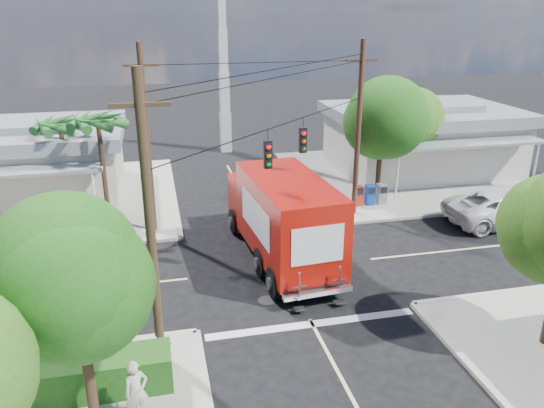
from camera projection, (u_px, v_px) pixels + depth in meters
name	position (u px, v px, depth m)	size (l,w,h in m)	color
ground	(283.00, 269.00, 22.44)	(120.00, 120.00, 0.00)	black
sidewalk_ne	(404.00, 176.00, 34.64)	(14.12, 14.12, 0.14)	gray
sidewalk_nw	(51.00, 201.00, 30.08)	(14.12, 14.12, 0.14)	gray
road_markings	(291.00, 285.00, 21.10)	(32.00, 32.00, 0.01)	beige
building_ne	(422.00, 137.00, 35.18)	(11.80, 10.20, 4.50)	beige
building_nw	(29.00, 158.00, 30.55)	(10.80, 10.20, 4.30)	beige
radio_tower	(224.00, 76.00, 38.86)	(0.80, 0.80, 17.00)	silver
tree_sw_front	(75.00, 279.00, 12.58)	(3.88, 3.78, 6.03)	#422D1C
tree_ne_front	(383.00, 119.00, 28.47)	(4.21, 4.14, 6.66)	#422D1C
tree_ne_back	(408.00, 120.00, 31.22)	(3.77, 3.66, 5.82)	#422D1C
palm_nw_front	(98.00, 124.00, 25.97)	(3.01, 3.08, 5.59)	#422D1C
palm_nw_back	(60.00, 127.00, 27.05)	(3.01, 3.08, 5.19)	#422D1C
utility_poles	(237.00, 154.00, 21.95)	(12.00, 10.68, 9.00)	#473321
picket_fence	(70.00, 362.00, 15.46)	(5.94, 0.06, 1.00)	silver
hedge_sw	(59.00, 380.00, 14.68)	(6.20, 1.20, 1.10)	#134111
vending_boxes	(370.00, 195.00, 29.23)	(1.90, 0.50, 1.10)	red
delivery_truck	(282.00, 217.00, 22.65)	(3.50, 9.18, 3.89)	black
parked_car	(505.00, 208.00, 26.87)	(2.82, 6.12, 1.70)	silver
pedestrian	(136.00, 391.00, 13.79)	(0.64, 0.42, 1.75)	beige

